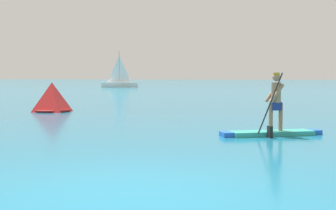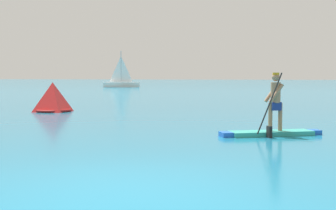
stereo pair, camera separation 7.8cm
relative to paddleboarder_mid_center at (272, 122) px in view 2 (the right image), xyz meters
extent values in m
plane|color=#196B8C|center=(-1.73, -6.53, -0.35)|extent=(440.00, 440.00, 0.00)
cube|color=teal|center=(-0.02, 0.00, -0.29)|extent=(2.29, 1.57, 0.13)
cube|color=blue|center=(-1.15, -0.58, -0.29)|extent=(0.45, 0.51, 0.13)
cube|color=blue|center=(1.11, 0.58, -0.29)|extent=(0.42, 0.46, 0.13)
cylinder|color=#997051|center=(-0.04, -0.01, 0.15)|extent=(0.11, 0.11, 0.75)
cylinder|color=#997051|center=(0.21, 0.12, 0.15)|extent=(0.11, 0.11, 0.75)
cube|color=navy|center=(0.08, 0.05, 0.44)|extent=(0.33, 0.31, 0.22)
cylinder|color=#997051|center=(0.08, 0.05, 0.80)|extent=(0.26, 0.26, 0.55)
sphere|color=#997051|center=(0.08, 0.05, 1.21)|extent=(0.21, 0.21, 0.21)
cylinder|color=orange|center=(0.08, 0.05, 1.31)|extent=(0.18, 0.18, 0.06)
cylinder|color=#997051|center=(0.11, -0.10, 0.79)|extent=(0.40, 0.26, 0.53)
cylinder|color=#997051|center=(-0.03, 0.17, 0.79)|extent=(0.40, 0.26, 0.53)
cylinder|color=black|center=(-0.04, -0.47, 0.54)|extent=(0.61, 0.34, 1.59)
cube|color=black|center=(-0.04, -0.47, -0.21)|extent=(0.16, 0.21, 0.32)
pyramid|color=red|center=(-9.92, 5.93, 0.31)|extent=(1.94, 1.94, 1.33)
torus|color=maroon|center=(-9.92, 5.93, -0.29)|extent=(1.63, 1.63, 0.12)
cube|color=white|center=(-24.05, 50.83, 0.01)|extent=(5.45, 3.42, 0.73)
cylinder|color=#B2B2B7|center=(-24.05, 50.83, 2.68)|extent=(0.12, 0.12, 4.61)
pyramid|color=white|center=(-24.05, 50.83, 2.38)|extent=(2.31, 0.81, 3.81)
camera|label=1|loc=(0.44, -12.46, 1.23)|focal=48.58mm
camera|label=2|loc=(0.51, -12.44, 1.23)|focal=48.58mm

